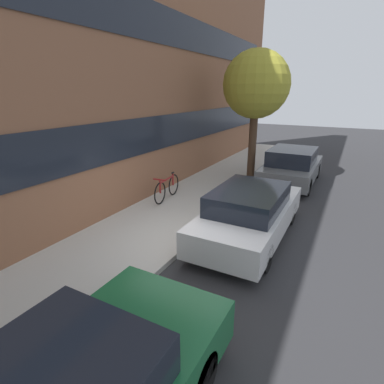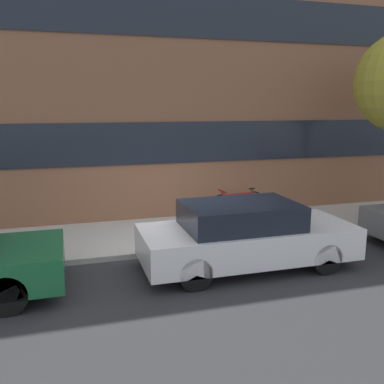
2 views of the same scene
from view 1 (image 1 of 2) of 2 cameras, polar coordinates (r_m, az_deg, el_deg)
name	(u,v)px [view 1 (image 1 of 2)]	position (r m, az deg, el deg)	size (l,w,h in m)	color
ground_plane	(193,244)	(7.28, 0.22, -9.82)	(56.00, 56.00, 0.00)	#2B2B2D
sidewalk_strip	(147,230)	(7.91, -8.60, -7.10)	(28.00, 2.73, 0.12)	#B2AFA8
rowhouse_facade	(74,26)	(8.49, -21.54, 27.35)	(28.00, 1.02, 9.82)	brown
parked_car_white	(250,213)	(7.43, 10.91, -3.93)	(4.18, 1.69, 1.31)	silver
parked_car_grey	(292,166)	(12.33, 18.45, 4.68)	(4.02, 1.81, 1.39)	slate
bicycle	(167,187)	(9.69, -4.78, 0.88)	(1.67, 0.44, 0.81)	black
street_tree	(256,85)	(11.95, 12.12, 19.25)	(2.48, 2.48, 4.82)	#473323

